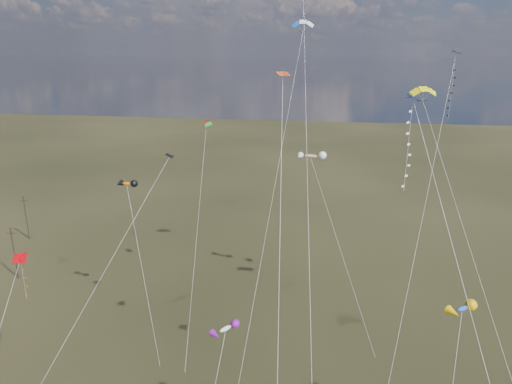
% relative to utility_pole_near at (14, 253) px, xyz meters
% --- Properties ---
extents(utility_pole_near, '(1.40, 0.20, 8.00)m').
position_rel_utility_pole_near_xyz_m(utility_pole_near, '(0.00, 0.00, 0.00)').
color(utility_pole_near, black).
rests_on(utility_pole_near, ground).
extents(utility_pole_far, '(1.40, 0.20, 8.00)m').
position_rel_utility_pole_near_xyz_m(utility_pole_far, '(-8.00, 14.00, 0.00)').
color(utility_pole_far, black).
rests_on(utility_pole_far, ground).
extents(diamond_black_high, '(8.75, 24.13, 32.46)m').
position_rel_utility_pole_near_xyz_m(diamond_black_high, '(56.45, -6.03, 23.39)').
color(diamond_black_high, black).
rests_on(diamond_black_high, ground).
extents(diamond_navy_tall, '(5.20, 36.87, 42.77)m').
position_rel_utility_pole_near_xyz_m(diamond_navy_tall, '(41.70, -5.80, 32.12)').
color(diamond_navy_tall, '#09094E').
rests_on(diamond_navy_tall, ground).
extents(diamond_black_mid, '(10.38, 16.93, 22.21)m').
position_rel_utility_pole_near_xyz_m(diamond_black_mid, '(25.59, -15.60, 11.10)').
color(diamond_black_mid, black).
rests_on(diamond_black_mid, ground).
extents(diamond_red_low, '(3.03, 8.35, 14.82)m').
position_rel_utility_pole_near_xyz_m(diamond_red_low, '(17.95, -21.54, 8.03)').
color(diamond_red_low, '#A50207').
rests_on(diamond_red_low, ground).
extents(diamond_navy_right, '(8.31, 22.40, 29.58)m').
position_rel_utility_pole_near_xyz_m(diamond_navy_right, '(50.68, -24.38, 20.82)').
color(diamond_navy_right, '#0C174B').
rests_on(diamond_navy_right, ground).
extents(diamond_orange_center, '(3.06, 22.83, 30.87)m').
position_rel_utility_pole_near_xyz_m(diamond_orange_center, '(42.07, -26.62, 17.30)').
color(diamond_orange_center, red).
rests_on(diamond_orange_center, ground).
extents(parafoil_yellow, '(9.60, 23.53, 29.35)m').
position_rel_utility_pole_near_xyz_m(parafoil_yellow, '(54.02, -6.17, 24.49)').
color(parafoil_yellow, '#EEF104').
rests_on(parafoil_yellow, ground).
extents(parafoil_blue_white, '(5.41, 21.84, 36.35)m').
position_rel_utility_pole_near_xyz_m(parafoil_blue_white, '(41.08, 3.40, 31.41)').
color(parafoil_blue_white, blue).
rests_on(parafoil_blue_white, ground).
extents(parafoil_tricolor, '(2.45, 17.28, 24.42)m').
position_rel_utility_pole_near_xyz_m(parafoil_tricolor, '(29.71, -0.13, 19.62)').
color(parafoil_tricolor, yellow).
rests_on(parafoil_tricolor, ground).
extents(novelty_orange_black, '(7.94, 10.35, 17.95)m').
position_rel_utility_pole_near_xyz_m(novelty_orange_black, '(21.58, -6.21, 13.24)').
color(novelty_orange_black, '#E56203').
rests_on(novelty_orange_black, ground).
extents(novelty_white_purple, '(2.14, 10.29, 12.39)m').
position_rel_utility_pole_near_xyz_m(novelty_white_purple, '(37.84, -25.19, 7.87)').
color(novelty_white_purple, white).
rests_on(novelty_white_purple, ground).
extents(novelty_redwhite_stripe, '(10.23, 14.10, 20.18)m').
position_rel_utility_pole_near_xyz_m(novelty_redwhite_stripe, '(42.66, 2.72, 15.42)').
color(novelty_redwhite_stripe, red).
rests_on(novelty_redwhite_stripe, ground).
extents(novelty_blue_yellow, '(4.48, 12.92, 15.16)m').
position_rel_utility_pole_near_xyz_m(novelty_blue_yellow, '(54.96, -23.81, 10.49)').
color(novelty_blue_yellow, blue).
rests_on(novelty_blue_yellow, ground).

